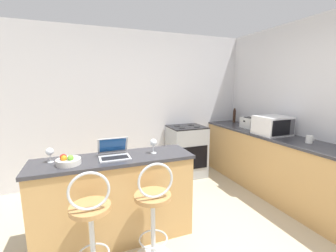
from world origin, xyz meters
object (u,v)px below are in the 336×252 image
at_px(wine_glass_short, 50,152).
at_px(stove_range, 186,151).
at_px(bar_stool_far, 154,216).
at_px(toaster, 250,123).
at_px(wine_glass_tall, 153,143).
at_px(laptop, 114,152).
at_px(mug_white, 309,139).
at_px(fruit_bowl, 68,161).
at_px(bar_stool_near, 92,230).
at_px(microwave, 273,125).
at_px(pepper_mill, 234,116).

bearing_deg(wine_glass_short, stove_range, 31.21).
distance_m(bar_stool_far, toaster, 2.59).
xyz_separation_m(toaster, wine_glass_tall, (-2.02, -0.81, 0.03)).
bearing_deg(laptop, wine_glass_short, 175.20).
distance_m(laptop, stove_range, 2.05).
height_order(bar_stool_far, mug_white, mug_white).
bearing_deg(wine_glass_tall, toaster, 21.92).
bearing_deg(toaster, bar_stool_far, -149.42).
bearing_deg(fruit_bowl, bar_stool_near, -68.64).
relative_size(toaster, stove_range, 0.28).
distance_m(laptop, microwave, 2.40).
bearing_deg(stove_range, bar_stool_far, -123.83).
distance_m(bar_stool_near, mug_white, 2.77).
distance_m(stove_range, wine_glass_tall, 1.81).
height_order(bar_stool_far, wine_glass_short, wine_glass_short).
xyz_separation_m(microwave, toaster, (0.05, 0.56, -0.05)).
bearing_deg(toaster, bar_stool_near, -154.68).
relative_size(wine_glass_short, mug_white, 1.46).
bearing_deg(laptop, mug_white, -7.80).
bearing_deg(wine_glass_tall, bar_stool_far, -108.16).
xyz_separation_m(wine_glass_short, wine_glass_tall, (1.03, -0.08, 0.01)).
height_order(toaster, pepper_mill, pepper_mill).
distance_m(bar_stool_near, wine_glass_tall, 1.02).
xyz_separation_m(stove_range, fruit_bowl, (-1.92, -1.40, 0.50)).
relative_size(bar_stool_near, bar_stool_far, 1.00).
height_order(microwave, fruit_bowl, microwave).
xyz_separation_m(pepper_mill, wine_glass_tall, (-2.16, -1.42, -0.02)).
bearing_deg(fruit_bowl, stove_range, 36.01).
xyz_separation_m(laptop, fruit_bowl, (-0.44, -0.08, -0.01)).
bearing_deg(stove_range, wine_glass_short, -148.79).
height_order(mug_white, fruit_bowl, fruit_bowl).
relative_size(pepper_mill, mug_white, 2.88).
relative_size(bar_stool_far, stove_range, 1.09).
bearing_deg(mug_white, bar_stool_near, -176.53).
bearing_deg(pepper_mill, wine_glass_short, -157.19).
distance_m(microwave, fruit_bowl, 2.85).
distance_m(bar_stool_far, wine_glass_tall, 0.76).
bearing_deg(wine_glass_tall, fruit_bowl, -176.33).
bearing_deg(fruit_bowl, pepper_mill, 25.99).
xyz_separation_m(microwave, wine_glass_short, (-2.99, -0.18, -0.04)).
distance_m(pepper_mill, fruit_bowl, 3.36).
distance_m(wine_glass_short, pepper_mill, 3.46).
xyz_separation_m(stove_range, wine_glass_short, (-2.09, -1.27, 0.57)).
xyz_separation_m(laptop, wine_glass_tall, (0.42, -0.03, 0.07)).
height_order(bar_stool_far, stove_range, bar_stool_far).
distance_m(bar_stool_far, pepper_mill, 3.05).
distance_m(pepper_mill, wine_glass_tall, 2.58).
height_order(laptop, stove_range, laptop).
bearing_deg(toaster, fruit_bowl, -163.23).
relative_size(toaster, wine_glass_short, 1.85).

